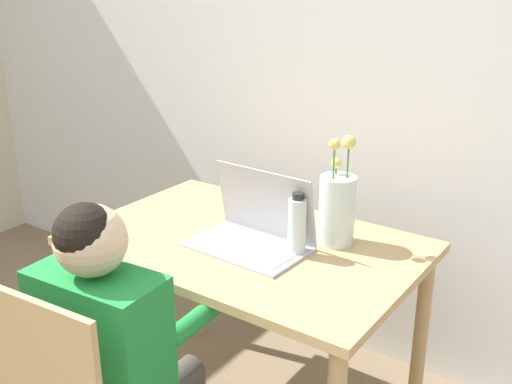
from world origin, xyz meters
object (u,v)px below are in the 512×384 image
Objects in this scene: laptop at (255,229)px; flower_vase at (337,207)px; water_bottle at (297,226)px; person_seated at (114,338)px.

laptop is 1.05× the size of flower_vase.
water_bottle is (-0.06, -0.15, -0.03)m from flower_vase.
person_seated reaches higher than water_bottle.
person_seated is at bearing -110.03° from flower_vase.
flower_vase reaches higher than laptop.
flower_vase is (0.21, 0.17, 0.07)m from laptop.
laptop reaches higher than water_bottle.
person_seated is 2.74× the size of laptop.
flower_vase reaches higher than water_bottle.
water_bottle is (0.21, 0.59, 0.17)m from person_seated.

